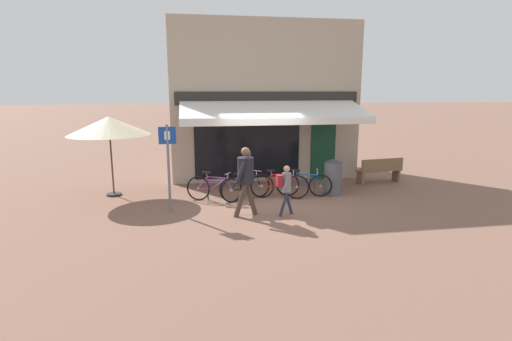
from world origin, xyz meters
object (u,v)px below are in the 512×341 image
(park_bench, at_px, (380,170))
(litter_bin, at_px, (333,177))
(pedestrian_adult, at_px, (246,174))
(cafe_parasol, at_px, (109,126))
(bicycle_red, at_px, (279,186))
(pedestrian_child, at_px, (285,184))
(bicycle_purple, at_px, (214,188))
(bicycle_black, at_px, (246,187))
(parking_sign, at_px, (168,159))
(bicycle_blue, at_px, (304,184))

(park_bench, bearing_deg, litter_bin, -158.57)
(pedestrian_adult, xyz_separation_m, cafe_parasol, (-3.69, 2.65, 1.03))
(bicycle_red, xyz_separation_m, cafe_parasol, (-4.91, 1.16, 1.73))
(cafe_parasol, bearing_deg, pedestrian_child, -30.58)
(bicycle_purple, xyz_separation_m, pedestrian_adult, (0.70, -1.47, 0.70))
(bicycle_black, distance_m, litter_bin, 2.71)
(litter_bin, xyz_separation_m, park_bench, (2.14, 1.19, -0.10))
(bicycle_black, relative_size, pedestrian_child, 1.22)
(pedestrian_child, height_order, cafe_parasol, cafe_parasol)
(pedestrian_child, xyz_separation_m, cafe_parasol, (-4.70, 2.77, 1.30))
(pedestrian_child, xyz_separation_m, park_bench, (4.06, 2.93, -0.36))
(bicycle_black, height_order, park_bench, park_bench)
(bicycle_purple, xyz_separation_m, bicycle_black, (0.92, 0.04, -0.01))
(bicycle_black, xyz_separation_m, pedestrian_adult, (-0.23, -1.51, 0.71))
(litter_bin, distance_m, parking_sign, 5.02)
(bicycle_purple, bearing_deg, bicycle_blue, 24.35)
(bicycle_black, relative_size, litter_bin, 1.42)
(bicycle_black, bearing_deg, bicycle_purple, 157.64)
(bicycle_red, height_order, bicycle_blue, bicycle_red)
(bicycle_purple, bearing_deg, bicycle_black, 25.55)
(park_bench, bearing_deg, bicycle_black, -172.73)
(parking_sign, xyz_separation_m, park_bench, (6.99, 2.18, -0.96))
(pedestrian_child, bearing_deg, parking_sign, 160.16)
(bicycle_red, xyz_separation_m, bicycle_blue, (0.77, 0.05, -0.01))
(bicycle_blue, bearing_deg, cafe_parasol, -176.18)
(pedestrian_adult, xyz_separation_m, park_bench, (5.07, 2.81, -0.62))
(bicycle_blue, xyz_separation_m, parking_sign, (-3.91, -0.91, 1.04))
(pedestrian_adult, height_order, park_bench, pedestrian_adult)
(bicycle_purple, bearing_deg, pedestrian_adult, -41.77)
(bicycle_purple, height_order, parking_sign, parking_sign)
(bicycle_purple, xyz_separation_m, park_bench, (5.76, 1.34, 0.08))
(bicycle_red, distance_m, litter_bin, 1.72)
(bicycle_black, height_order, pedestrian_adult, pedestrian_adult)
(bicycle_red, relative_size, parking_sign, 0.74)
(bicycle_purple, relative_size, bicycle_blue, 0.98)
(bicycle_blue, height_order, cafe_parasol, cafe_parasol)
(litter_bin, bearing_deg, bicycle_blue, -175.41)
(bicycle_blue, height_order, pedestrian_adult, pedestrian_adult)
(bicycle_black, distance_m, bicycle_blue, 1.76)
(pedestrian_child, bearing_deg, pedestrian_adult, 167.39)
(litter_bin, bearing_deg, bicycle_red, -175.84)
(bicycle_red, height_order, parking_sign, parking_sign)
(bicycle_black, xyz_separation_m, cafe_parasol, (-3.92, 1.13, 1.74))
(bicycle_blue, distance_m, pedestrian_child, 1.99)
(cafe_parasol, height_order, park_bench, cafe_parasol)
(pedestrian_child, bearing_deg, bicycle_black, 109.96)
(pedestrian_child, xyz_separation_m, litter_bin, (1.93, 1.74, -0.26))
(bicycle_red, bearing_deg, pedestrian_adult, -112.64)
(bicycle_blue, xyz_separation_m, pedestrian_adult, (-1.99, -1.54, 0.71))
(bicycle_purple, distance_m, pedestrian_child, 2.37)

